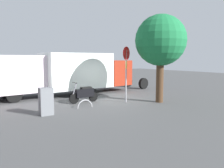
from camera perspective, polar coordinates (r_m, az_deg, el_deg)
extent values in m
plane|color=#494A4B|center=(13.99, -0.46, -4.00)|extent=(60.00, 60.00, 0.00)
cylinder|color=black|center=(15.72, -5.54, -1.21)|extent=(0.91, 0.30, 0.90)
cylinder|color=black|center=(17.33, -9.00, -0.54)|extent=(0.91, 0.30, 0.90)
cylinder|color=black|center=(19.11, 7.79, 0.13)|extent=(0.91, 0.30, 0.90)
cylinder|color=black|center=(20.46, 3.92, 0.59)|extent=(0.91, 0.30, 0.90)
cube|color=white|center=(16.20, -8.62, 3.28)|extent=(4.89, 2.46, 2.42)
cube|color=maroon|center=(18.16, 0.67, 2.87)|extent=(1.91, 2.20, 1.90)
cube|color=black|center=(18.13, 0.68, 4.76)|extent=(1.92, 2.04, 0.60)
cylinder|color=black|center=(16.10, -24.94, -1.60)|extent=(0.91, 0.30, 0.90)
cylinder|color=black|center=(14.28, -23.11, -2.48)|extent=(0.91, 0.30, 0.90)
cube|color=white|center=(15.18, -22.81, 2.32)|extent=(4.15, 2.40, 2.25)
cylinder|color=black|center=(12.99, -9.41, -3.65)|extent=(0.56, 0.10, 0.56)
cylinder|color=black|center=(13.58, -4.68, -3.14)|extent=(0.56, 0.10, 0.56)
cube|color=black|center=(13.25, -6.82, -2.18)|extent=(1.10, 0.32, 0.48)
cube|color=black|center=(13.26, -6.45, -0.99)|extent=(0.64, 0.28, 0.12)
cylinder|color=slate|center=(12.93, -9.25, -1.23)|extent=(0.28, 0.07, 0.69)
cylinder|color=black|center=(12.89, -9.28, 0.31)|extent=(0.04, 0.55, 0.04)
cylinder|color=#9E9EA3|center=(13.14, 3.49, 1.88)|extent=(0.08, 0.08, 2.99)
cylinder|color=red|center=(13.08, 3.59, 7.59)|extent=(0.71, 0.32, 0.76)
cube|color=yellow|center=(13.09, 3.57, 4.79)|extent=(0.33, 0.33, 0.44)
cylinder|color=#47301E|center=(13.45, 11.75, 0.88)|extent=(0.42, 0.42, 2.53)
sphere|color=#1A703C|center=(13.43, 11.97, 10.57)|extent=(2.88, 2.88, 2.88)
cube|color=slate|center=(10.71, -16.05, -4.16)|extent=(0.60, 0.50, 1.23)
torus|color=#B7B7BC|center=(11.95, -6.72, -5.87)|extent=(0.85, 0.11, 0.85)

